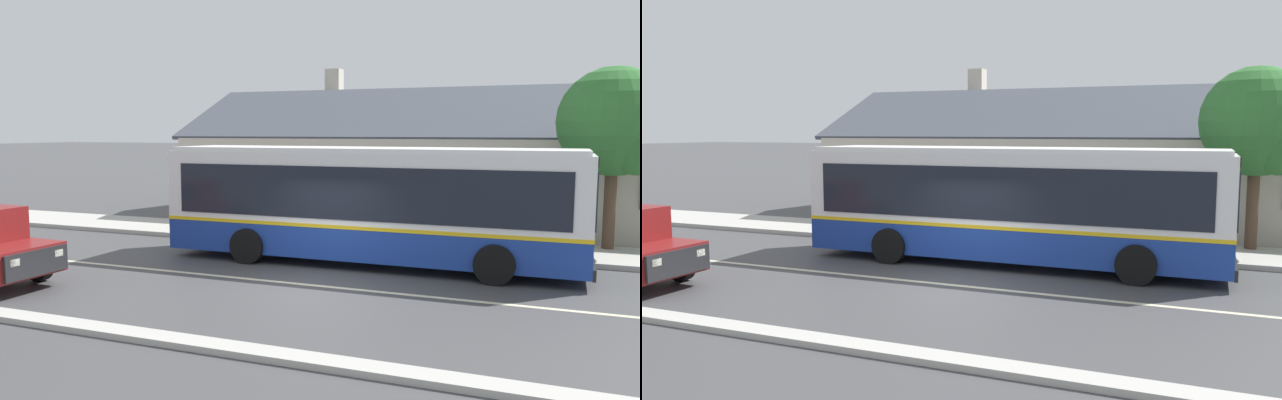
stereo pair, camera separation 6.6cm
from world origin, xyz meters
The scene contains 9 objects.
ground_plane centered at (0.00, 0.00, 0.00)m, with size 300.00×300.00×0.00m, color #424244.
sidewalk_far centered at (0.00, 6.00, 0.07)m, with size 60.00×3.00×0.15m, color #ADAAA3.
curb_near centered at (0.00, -4.75, 0.06)m, with size 60.00×0.50×0.12m, color #ADAAA3.
lane_divider_stripe centered at (0.00, 0.00, 0.00)m, with size 60.00×0.16×0.01m, color beige.
community_building centered at (1.04, 13.37, 1.85)m, with size 21.68×9.97×6.62m.
transit_bus centered at (0.60, 2.90, 1.75)m, with size 11.62×2.82×3.26m.
bench_by_building centered at (-5.12, 6.03, 0.56)m, with size 1.57×0.51×0.94m.
bench_down_street centered at (-0.50, 5.56, 0.57)m, with size 1.69×0.51×0.94m.
street_tree_primary centered at (7.06, 6.95, 3.87)m, with size 3.32×3.28×5.64m.
Camera 2 is at (5.82, -13.60, 3.72)m, focal length 35.00 mm.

